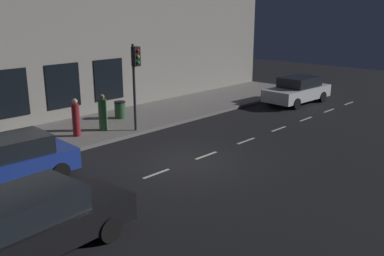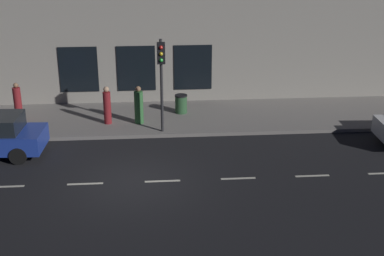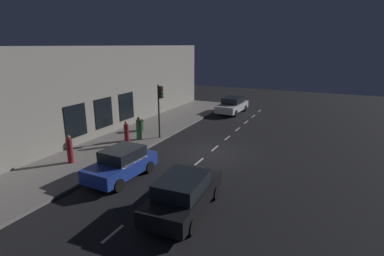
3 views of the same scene
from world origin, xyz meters
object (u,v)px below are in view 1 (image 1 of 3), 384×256
Objects in this scene: trash_bin at (120,110)px; parked_car_0 at (32,222)px; parked_car_2 at (12,161)px; pedestrian_2 at (76,119)px; parked_car_1 at (298,90)px; traffic_light at (135,69)px; pedestrian_1 at (103,114)px.

parked_car_0 is at bearing 133.14° from trash_bin.
pedestrian_2 is (2.81, -4.12, 0.14)m from parked_car_2.
pedestrian_2 is at bearing 138.50° from parked_car_0.
pedestrian_2 is at bearing 109.81° from trash_bin.
parked_car_2 is (0.38, 17.29, -0.00)m from parked_car_1.
parked_car_0 is 4.62m from parked_car_2.
parked_car_1 is (-1.92, -10.83, -2.13)m from traffic_light.
parked_car_2 is 6.13m from pedestrian_1.
parked_car_1 is at bearing -113.74° from trash_bin.
trash_bin is (8.34, -8.90, -0.21)m from parked_car_0.
parked_car_1 is 1.16× the size of parked_car_2.
parked_car_2 reaches higher than trash_bin.
pedestrian_1 is 1.94× the size of trash_bin.
parked_car_1 is 2.83× the size of pedestrian_1.
traffic_light reaches higher than pedestrian_1.
pedestrian_1 is at bearing 132.19° from parked_car_0.
trash_bin is at bearing -45.68° from pedestrian_1.
parked_car_2 is at bearing 157.37° from parked_car_0.
traffic_light is at bearing 82.98° from parked_car_1.
parked_car_2 is at bearing 91.77° from parked_car_1.
trash_bin is (3.98, -7.37, -0.21)m from parked_car_2.
trash_bin is at bearing 129.88° from parked_car_0.
parked_car_0 is at bearing 126.44° from traffic_light.
parked_car_2 is (-1.54, 6.45, -2.14)m from traffic_light.
parked_car_0 is 12.20m from trash_bin.
parked_car_2 is 2.45× the size of pedestrian_1.
parked_car_0 is at bearing -108.18° from pedestrian_2.
pedestrian_2 is at bearing -53.23° from parked_car_2.
pedestrian_1 reaches higher than parked_car_1.
parked_car_2 is 4.75× the size of trash_bin.
pedestrian_1 is at bearing 122.87° from trash_bin.
parked_car_1 is (3.98, -18.82, 0.00)m from parked_car_0.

